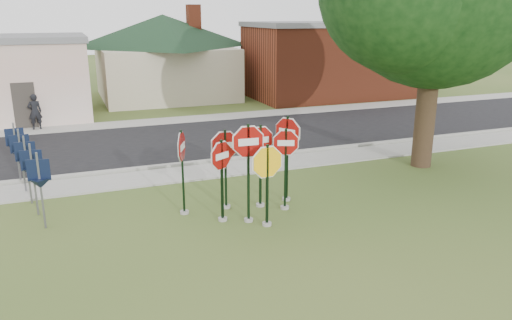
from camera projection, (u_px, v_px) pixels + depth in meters
name	position (u px, v px, depth m)	size (l,w,h in m)	color
ground	(264.00, 237.00, 12.22)	(120.00, 120.00, 0.00)	#3A5520
sidewalk_near	(204.00, 172.00, 17.14)	(60.00, 1.60, 0.06)	gray
road	(176.00, 142.00, 21.17)	(60.00, 7.00, 0.04)	black
sidewalk_far	(157.00, 122.00, 25.01)	(60.00, 1.60, 0.06)	gray
curb	(197.00, 163.00, 18.02)	(60.00, 0.20, 0.14)	gray
stop_sign_center	(248.00, 158.00, 12.65)	(1.15, 0.24, 2.74)	gray
stop_sign_yellow	(267.00, 175.00, 12.50)	(1.15, 0.24, 2.28)	gray
stop_sign_left	(222.00, 170.00, 12.79)	(0.90, 0.54, 2.30)	gray
stop_sign_right	(286.00, 159.00, 13.57)	(0.93, 0.37, 2.40)	gray
stop_sign_back_right	(260.00, 155.00, 13.74)	(1.06, 0.24, 2.47)	gray
stop_sign_back_left	(225.00, 158.00, 13.64)	(1.08, 0.24, 2.37)	gray
stop_sign_far_right	(287.00, 146.00, 14.15)	(0.64, 0.95, 2.62)	gray
stop_sign_far_left	(182.00, 160.00, 13.21)	(0.47, 1.02, 2.46)	gray
route_sign_row	(27.00, 163.00, 14.04)	(1.43, 4.63, 2.00)	#59595E
building_house	(164.00, 40.00, 31.57)	(11.60, 11.60, 6.20)	#BAAE94
building_brick	(329.00, 59.00, 32.24)	(10.20, 6.20, 4.75)	maroon
bg_tree_right	(392.00, 9.00, 41.51)	(5.60, 5.60, 8.40)	black
pedestrian	(35.00, 112.00, 23.08)	(0.60, 0.40, 1.66)	black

